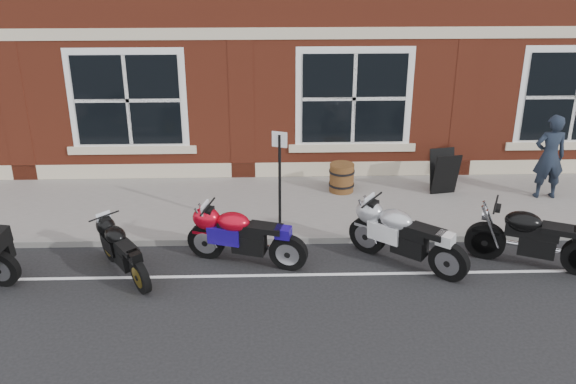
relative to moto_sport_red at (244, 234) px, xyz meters
name	(u,v)px	position (x,y,z in m)	size (l,w,h in m)	color
ground	(294,281)	(0.84, -0.67, -0.57)	(80.00, 80.00, 0.00)	black
sidewalk	(289,205)	(0.84, 2.33, -0.51)	(30.00, 3.00, 0.12)	slate
kerb	(291,240)	(0.84, 0.75, -0.51)	(30.00, 0.16, 0.12)	slate
moto_sport_red	(244,234)	(0.00, 0.00, 0.00)	(2.13, 0.81, 0.99)	black
moto_sport_black	(124,248)	(-2.03, -0.34, -0.07)	(1.17, 1.65, 0.86)	black
moto_sport_silver	(406,234)	(2.81, -0.14, 0.02)	(1.85, 1.58, 1.03)	black
moto_naked_black	(532,235)	(4.98, -0.25, 0.03)	(2.17, 1.07, 1.04)	black
pedestrian_left	(550,157)	(6.34, 2.49, 0.47)	(0.67, 0.44, 1.83)	black
a_board_sign	(444,172)	(4.23, 2.81, 0.02)	(0.56, 0.38, 0.94)	black
barrel_planter	(342,178)	(2.02, 2.95, -0.14)	(0.56, 0.56, 0.62)	#4A3813
parking_sign	(280,177)	(0.64, 0.88, 0.72)	(0.27, 0.12, 2.02)	black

